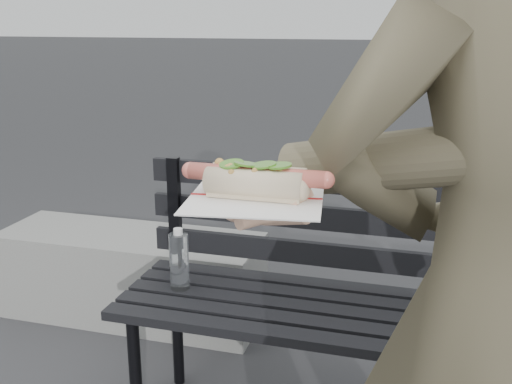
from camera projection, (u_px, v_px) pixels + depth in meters
The scene contains 4 objects.
park_bench at pixel (353, 288), 1.89m from camera, with size 1.50×0.44×0.88m.
concrete_block at pixel (132, 275), 2.77m from camera, with size 1.20×0.40×0.40m, color slate.
person at pixel (511, 325), 0.93m from camera, with size 0.64×0.42×1.77m, color brown.
held_hotdog at pixel (394, 166), 0.87m from camera, with size 0.62×0.32×0.20m.
Camera 1 is at (0.25, -0.77, 1.34)m, focal length 42.00 mm.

